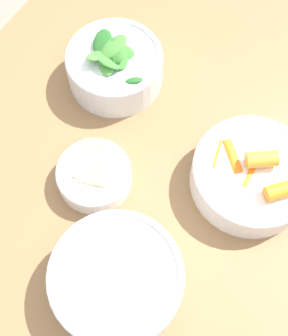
{
  "coord_description": "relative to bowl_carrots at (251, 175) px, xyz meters",
  "views": [
    {
      "loc": [
        0.22,
        0.14,
        1.42
      ],
      "look_at": [
        -0.03,
        -0.01,
        0.79
      ],
      "focal_mm": 50.0,
      "sensor_mm": 36.0,
      "label": 1
    }
  ],
  "objects": [
    {
      "name": "bowl_beans_hotdog",
      "position": [
        0.23,
        -0.09,
        0.0
      ],
      "size": [
        0.18,
        0.18,
        0.06
      ],
      "color": "silver",
      "rests_on": "dining_table"
    },
    {
      "name": "bowl_greens",
      "position": [
        -0.06,
        -0.28,
        0.01
      ],
      "size": [
        0.16,
        0.16,
        0.1
      ],
      "color": "silver",
      "rests_on": "dining_table"
    },
    {
      "name": "dining_table",
      "position": [
        0.11,
        -0.13,
        -0.17
      ],
      "size": [
        1.03,
        0.77,
        0.76
      ],
      "color": "olive",
      "rests_on": "ground_plane"
    },
    {
      "name": "bowl_cookies",
      "position": [
        0.12,
        -0.2,
        -0.01
      ],
      "size": [
        0.11,
        0.11,
        0.04
      ],
      "color": "white",
      "rests_on": "dining_table"
    },
    {
      "name": "ground_plane",
      "position": [
        0.11,
        -0.13,
        -0.79
      ],
      "size": [
        10.0,
        10.0,
        0.0
      ],
      "primitive_type": "plane",
      "color": "gray"
    },
    {
      "name": "bowl_carrots",
      "position": [
        0.0,
        0.0,
        0.0
      ],
      "size": [
        0.18,
        0.18,
        0.07
      ],
      "color": "white",
      "rests_on": "dining_table"
    }
  ]
}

